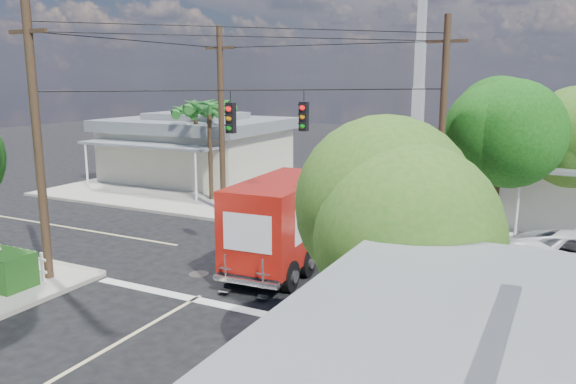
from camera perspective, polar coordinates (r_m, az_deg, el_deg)
The scene contains 13 objects.
ground at distance 20.99m, azimuth -2.50°, elevation -6.87°, with size 120.00×120.00×0.00m, color black.
sidewalk_nw at distance 35.60m, azimuth -9.16°, elevation 0.74°, with size 14.12×14.12×0.14m.
road_markings at distance 19.79m, azimuth -4.61°, elevation -8.03°, with size 32.00×32.00×0.01m.
building_nw at distance 37.20m, azimuth -9.22°, elevation 4.55°, with size 10.80×10.20×4.30m.
radio_tower at distance 38.49m, azimuth 13.13°, elevation 9.74°, with size 0.80×0.80×17.00m.
tree_ne_front at distance 24.30m, azimuth 20.82°, elevation 6.40°, with size 4.21×4.14×6.66m.
tree_ne_back at distance 26.39m, azimuth 26.90°, elevation 4.99°, with size 3.77×3.66×5.82m.
tree_se at distance 10.78m, azimuth 10.98°, elevation -2.45°, with size 3.67×3.54×5.62m.
palm_nw_front at distance 30.32m, azimuth -8.02°, elevation 8.41°, with size 3.01×3.08×5.59m.
palm_nw_back at distance 32.73m, azimuth -9.39°, elevation 7.93°, with size 3.01×3.08×5.19m.
utility_poles at distance 22.20m, azimuth -4.14°, elevation 6.46°, with size 12.00×10.68×9.00m.
vending_boxes at distance 24.48m, azimuth 18.35°, elevation -3.10°, with size 1.90×0.50×1.10m.
delivery_truck at distance 20.08m, azimuth 0.22°, elevation -2.89°, with size 2.79×7.51×3.19m.
Camera 1 is at (9.84, -17.33, 6.59)m, focal length 35.00 mm.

